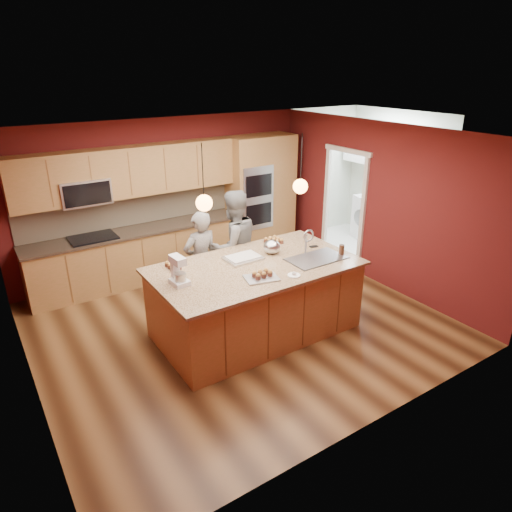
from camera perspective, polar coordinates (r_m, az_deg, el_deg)
floor at (r=6.78m, az=-2.15°, el=-8.38°), size 5.50×5.50×0.00m
ceiling at (r=5.85m, az=-2.55°, el=14.85°), size 5.50×5.50×0.00m
wall_back at (r=8.33m, az=-11.33°, el=7.35°), size 5.50×0.00×5.50m
wall_front at (r=4.43m, az=14.77°, el=-7.19°), size 5.50×0.00×5.50m
wall_left at (r=5.43m, az=-28.05°, el=-3.48°), size 0.00×5.00×5.00m
wall_right at (r=7.88m, az=15.14°, el=6.13°), size 0.00×5.00×5.00m
cabinet_run at (r=7.99m, az=-14.92°, el=3.61°), size 3.74×0.64×2.30m
oven_column at (r=8.96m, az=0.56°, el=7.55°), size 1.30×0.62×2.30m
doorway_trim at (r=8.48m, az=10.87°, el=5.55°), size 0.08×1.11×2.20m
laundry_room at (r=9.71m, az=16.73°, el=12.64°), size 2.60×2.70×2.70m
pendant_left at (r=5.45m, az=-6.50°, el=6.64°), size 0.20×0.20×0.80m
pendant_right at (r=6.21m, az=5.56°, el=8.69°), size 0.20×0.20×0.80m
island at (r=6.35m, az=0.06°, el=-5.26°), size 2.77×1.55×1.40m
person_left at (r=6.90m, az=-6.88°, el=-0.66°), size 0.59×0.41×1.56m
person_right at (r=7.11m, az=-2.81°, el=1.19°), size 0.91×0.73×1.79m
stand_mixer at (r=5.64m, az=-9.67°, el=-2.01°), size 0.21×0.28×0.36m
sheet_cake at (r=6.31m, az=-1.63°, el=-0.23°), size 0.50×0.37×0.05m
cooling_rack at (r=5.75m, az=0.67°, el=-2.75°), size 0.48×0.39×0.02m
mixing_bowl at (r=6.49m, az=2.00°, el=1.16°), size 0.25×0.25×0.21m
plate at (r=5.84m, az=4.76°, el=-2.41°), size 0.17×0.17×0.01m
tumbler at (r=6.56m, az=10.64°, el=0.78°), size 0.07×0.07×0.15m
phone at (r=6.80m, az=7.24°, el=1.20°), size 0.14×0.10×0.01m
cupcakes_left at (r=6.13m, az=-10.33°, el=-1.15°), size 0.17×0.26×0.08m
cupcakes_rack at (r=5.75m, az=0.79°, el=-2.21°), size 0.26×0.17×0.08m
cupcakes_right at (r=6.89m, az=2.21°, el=1.96°), size 0.25×0.25×0.08m
washer at (r=9.79m, az=16.47°, el=3.71°), size 0.65×0.67×0.92m
dryer at (r=10.15m, az=14.07°, el=4.67°), size 0.69×0.71×0.93m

